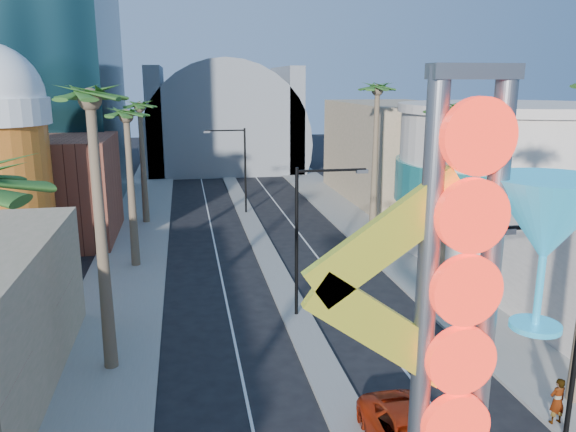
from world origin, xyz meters
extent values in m
cube|color=gray|center=(-9.50, 35.00, 0.07)|extent=(5.00, 100.00, 0.15)
cube|color=gray|center=(9.50, 35.00, 0.07)|extent=(5.00, 100.00, 0.15)
cube|color=gray|center=(0.00, 38.00, 0.07)|extent=(1.60, 84.00, 0.15)
cube|color=brown|center=(-16.00, 38.00, 4.00)|extent=(10.00, 10.00, 8.00)
cube|color=#988962|center=(16.00, 48.00, 5.00)|extent=(10.00, 20.00, 10.00)
cylinder|color=#BA6A18|center=(-17.00, 30.00, 5.00)|extent=(6.40, 6.40, 10.00)
cylinder|color=beige|center=(18.00, 30.00, 5.00)|extent=(16.00, 16.00, 10.00)
cylinder|color=teal|center=(18.00, 30.00, 5.00)|extent=(16.60, 16.60, 3.00)
cylinder|color=beige|center=(18.00, 30.00, 10.30)|extent=(16.60, 16.60, 0.60)
cylinder|color=slate|center=(0.00, 72.00, 4.00)|extent=(22.00, 16.00, 22.00)
cube|color=slate|center=(-9.00, 72.00, 7.00)|extent=(2.00, 16.00, 14.00)
cube|color=slate|center=(9.00, 72.00, 7.00)|extent=(2.00, 16.00, 14.00)
cylinder|color=slate|center=(-0.70, 3.00, 6.50)|extent=(0.44, 0.44, 12.00)
cylinder|color=slate|center=(0.70, 3.00, 6.50)|extent=(0.44, 0.44, 12.00)
cube|color=slate|center=(0.00, 3.00, 12.40)|extent=(1.80, 0.50, 0.30)
cylinder|color=red|center=(0.00, 2.65, 11.20)|extent=(1.50, 0.25, 1.50)
cylinder|color=red|center=(0.00, 2.65, 9.65)|extent=(1.50, 0.25, 1.50)
cylinder|color=red|center=(0.00, 2.65, 8.10)|extent=(1.50, 0.25, 1.50)
cylinder|color=red|center=(0.00, 2.65, 6.55)|extent=(1.50, 0.25, 1.50)
cylinder|color=red|center=(0.00, 2.65, 5.00)|extent=(1.50, 0.25, 1.50)
cube|color=#FFF435|center=(-1.60, 3.00, 9.20)|extent=(3.47, 0.25, 2.80)
cube|color=#FFF435|center=(-1.60, 3.00, 7.20)|extent=(3.47, 0.25, 2.80)
cone|color=#2296C1|center=(1.90, 3.00, 9.40)|extent=(2.60, 2.60, 1.80)
cylinder|color=#2296C1|center=(1.90, 3.00, 7.80)|extent=(0.16, 0.16, 1.60)
cylinder|color=#2296C1|center=(1.90, 3.00, 7.00)|extent=(1.10, 1.10, 0.12)
cylinder|color=black|center=(0.00, 20.00, 4.00)|extent=(0.18, 0.18, 8.00)
cube|color=black|center=(1.80, 20.00, 7.80)|extent=(3.60, 0.12, 0.12)
cube|color=slate|center=(3.40, 20.00, 7.70)|extent=(0.60, 0.25, 0.18)
cylinder|color=black|center=(0.00, 44.00, 4.00)|extent=(0.18, 0.18, 8.00)
cube|color=black|center=(-1.80, 44.00, 7.80)|extent=(3.60, 0.12, 0.12)
cube|color=slate|center=(-3.40, 44.00, 7.70)|extent=(0.60, 0.25, 0.18)
cube|color=black|center=(5.58, 8.00, 7.80)|extent=(3.24, 0.12, 0.12)
cube|color=slate|center=(4.14, 8.00, 7.70)|extent=(0.60, 0.25, 0.18)
cylinder|color=brown|center=(-9.00, 16.00, 5.75)|extent=(0.40, 0.40, 11.50)
sphere|color=#184919|center=(-9.00, 16.00, 11.50)|extent=(2.40, 2.40, 2.40)
cylinder|color=brown|center=(-9.00, 30.00, 5.00)|extent=(0.40, 0.40, 10.00)
sphere|color=#184919|center=(-9.00, 30.00, 10.00)|extent=(2.40, 2.40, 2.40)
cylinder|color=brown|center=(-9.00, 42.00, 5.00)|extent=(0.40, 0.40, 10.00)
sphere|color=#184919|center=(-9.00, 42.00, 10.00)|extent=(2.40, 2.40, 2.40)
cylinder|color=brown|center=(9.00, 22.00, 5.25)|extent=(0.40, 0.40, 10.50)
sphere|color=#184919|center=(9.00, 22.00, 10.50)|extent=(2.40, 2.40, 2.40)
cylinder|color=brown|center=(9.00, 34.00, 5.75)|extent=(0.40, 0.40, 11.50)
sphere|color=#184919|center=(9.00, 34.00, 11.50)|extent=(2.40, 2.40, 2.40)
imported|color=gray|center=(7.30, 8.74, 1.03)|extent=(0.69, 0.49, 1.77)
imported|color=gray|center=(7.30, 13.88, 0.94)|extent=(0.90, 0.78, 1.58)
camera|label=1|loc=(-5.50, -7.18, 12.24)|focal=35.00mm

